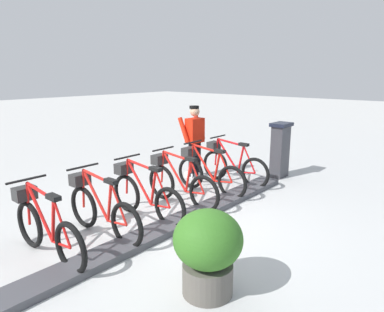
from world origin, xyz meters
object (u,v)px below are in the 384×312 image
Objects in this scene: payment_kiosk at (280,149)px; worker_near_rack at (194,138)px; bike_docked_0 at (232,164)px; bike_docked_4 at (100,208)px; bike_docked_1 at (208,172)px; bike_docked_2 at (179,182)px; bike_docked_5 at (45,227)px; bike_docked_3 at (144,194)px; planter_bush at (208,248)px.

payment_kiosk is 2.00m from worker_near_rack.
bike_docked_0 is 1.00× the size of bike_docked_4.
bike_docked_2 is at bearing 90.00° from bike_docked_1.
bike_docked_2 and bike_docked_5 have the same top height.
bike_docked_1 is 0.86m from bike_docked_2.
bike_docked_3 is 1.71m from bike_docked_5.
bike_docked_1 is 1.04× the size of worker_near_rack.
bike_docked_0 is 1.00× the size of bike_docked_1.
bike_docked_4 is (0.00, 2.57, 0.00)m from bike_docked_1.
payment_kiosk is 2.91m from bike_docked_2.
bike_docked_1 is at bearing 90.00° from bike_docked_0.
bike_docked_0 is at bearing -90.00° from bike_docked_2.
bike_docked_3 is 0.86m from bike_docked_4.
bike_docked_2 is at bearing -90.00° from bike_docked_5.
bike_docked_3 is at bearing 90.00° from bike_docked_1.
bike_docked_4 reaches higher than planter_bush.
bike_docked_5 is at bearing 20.15° from planter_bush.
bike_docked_5 is at bearing 103.07° from worker_near_rack.
bike_docked_4 is 2.10m from planter_bush.
bike_docked_0 is at bearing -90.00° from bike_docked_5.
payment_kiosk is 0.74× the size of bike_docked_5.
bike_docked_4 is at bearing 90.00° from bike_docked_1.
bike_docked_0 is 4.28m from bike_docked_5.
bike_docked_2 is at bearing 90.00° from bike_docked_0.
bike_docked_2 is 1.00× the size of bike_docked_5.
payment_kiosk reaches higher than bike_docked_3.
bike_docked_4 is at bearing 82.85° from payment_kiosk.
bike_docked_5 is 2.23m from planter_bush.
bike_docked_1 is 1.00× the size of bike_docked_4.
worker_near_rack is (1.54, 1.26, 0.24)m from payment_kiosk.
bike_docked_1 and bike_docked_2 have the same top height.
bike_docked_1 and bike_docked_4 have the same top height.
worker_near_rack is (0.96, -3.30, 0.48)m from bike_docked_4.
worker_near_rack is at bearing -58.66° from bike_docked_2.
worker_near_rack is at bearing 7.66° from bike_docked_0.
bike_docked_2 is at bearing 78.64° from payment_kiosk.
payment_kiosk reaches higher than planter_bush.
payment_kiosk is 4.60m from bike_docked_4.
bike_docked_3 and bike_docked_5 have the same top height.
worker_near_rack reaches higher than bike_docked_4.
bike_docked_3 is at bearing -90.00° from bike_docked_4.
bike_docked_3 and bike_docked_4 have the same top height.
payment_kiosk is at bearing -96.03° from bike_docked_5.
bike_docked_3 is 2.67m from worker_near_rack.
bike_docked_3 is at bearing -24.26° from planter_bush.
bike_docked_1 is at bearing -90.00° from bike_docked_5.
bike_docked_4 is at bearing 90.00° from bike_docked_3.
bike_docked_5 is (0.57, 5.41, -0.24)m from payment_kiosk.
planter_bush is (-2.10, 0.94, 0.11)m from bike_docked_3.
bike_docked_2 is at bearing 121.34° from worker_near_rack.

